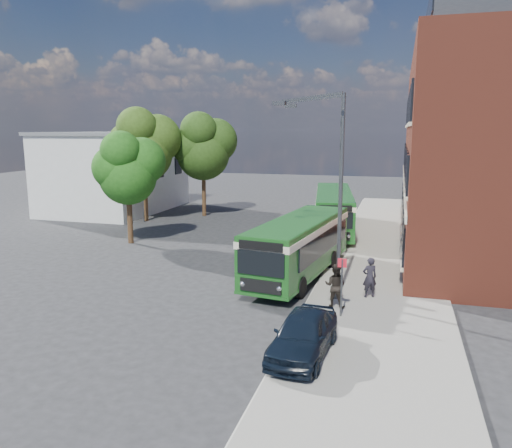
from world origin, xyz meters
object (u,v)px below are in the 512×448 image
(street_lamp, at_px, (332,194))
(bus_front, at_px, (299,242))
(bus_rear, at_px, (334,207))
(parked_car, at_px, (303,334))

(street_lamp, height_order, bus_front, street_lamp)
(street_lamp, relative_size, bus_front, 0.87)
(bus_front, relative_size, bus_rear, 0.82)
(street_lamp, distance_m, bus_front, 4.79)
(street_lamp, relative_size, parked_car, 2.12)
(bus_rear, height_order, parked_car, bus_rear)
(street_lamp, height_order, parked_car, street_lamp)
(street_lamp, bearing_deg, bus_rear, 96.77)
(parked_car, bearing_deg, bus_front, 106.27)
(bus_rear, xyz_separation_m, parked_car, (1.80, -21.50, -0.96))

